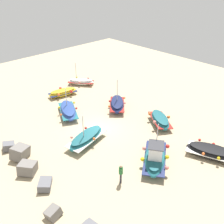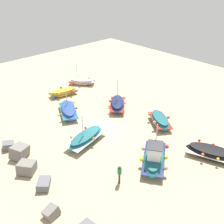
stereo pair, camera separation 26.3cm
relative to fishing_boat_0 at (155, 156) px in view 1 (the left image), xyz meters
name	(u,v)px [view 1 (the left image)]	position (x,y,z in m)	size (l,w,h in m)	color
ground_plane	(97,129)	(7.26, 0.19, -0.68)	(53.84, 53.84, 0.00)	tan
fishing_boat_0	(155,156)	(0.00, 0.00, 0.00)	(4.14, 4.90, 3.38)	#1E6670
fishing_boat_1	(117,104)	(9.05, -4.45, -0.14)	(3.93, 3.93, 3.58)	navy
fishing_boat_2	(68,111)	(11.80, 0.55, -0.16)	(4.62, 3.37, 2.98)	#2D4C9E
fishing_boat_3	(63,92)	(16.25, -1.79, -0.22)	(2.05, 3.87, 0.96)	gold
fishing_boat_4	(160,120)	(3.46, -5.28, -0.16)	(3.94, 3.40, 1.09)	#1E6670
fishing_boat_5	(86,138)	(6.23, 2.39, -0.16)	(2.57, 4.70, 3.14)	#1E6670
fishing_boat_6	(212,152)	(-2.90, -4.27, -0.19)	(4.70, 3.10, 0.98)	black
fishing_boat_7	(81,82)	(17.57, -5.73, -0.26)	(3.78, 3.44, 3.17)	white
person_walking	(121,172)	(0.40, 3.70, 0.32)	(0.32, 0.32, 1.73)	#2D2D38
breakwater_rocks	(19,162)	(7.60, 8.44, -0.26)	(22.56, 3.10, 1.43)	#4C5156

